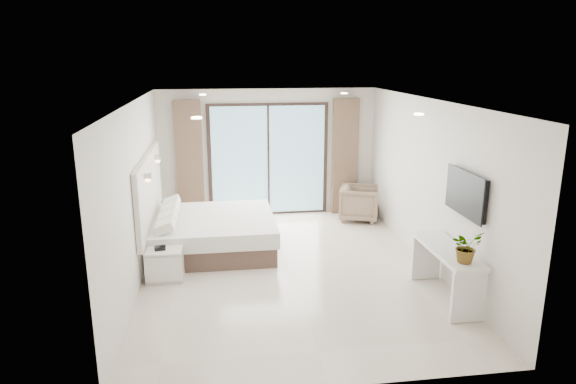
# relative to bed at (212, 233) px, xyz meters

# --- Properties ---
(ground) EXTENTS (6.20, 6.20, 0.00)m
(ground) POSITION_rel_bed_xyz_m (1.23, -1.07, -0.32)
(ground) COLOR beige
(ground) RESTS_ON ground
(room_shell) EXTENTS (4.62, 6.22, 2.72)m
(room_shell) POSITION_rel_bed_xyz_m (1.03, -0.24, 1.27)
(room_shell) COLOR silver
(room_shell) RESTS_ON ground
(bed) EXTENTS (2.16, 2.06, 0.74)m
(bed) POSITION_rel_bed_xyz_m (0.00, 0.00, 0.00)
(bed) COLOR brown
(bed) RESTS_ON ground
(nightstand) EXTENTS (0.56, 0.46, 0.50)m
(nightstand) POSITION_rel_bed_xyz_m (-0.72, -1.18, -0.07)
(nightstand) COLOR white
(nightstand) RESTS_ON ground
(phone) EXTENTS (0.18, 0.15, 0.05)m
(phone) POSITION_rel_bed_xyz_m (-0.77, -1.21, 0.21)
(phone) COLOR black
(phone) RESTS_ON nightstand
(console_desk) EXTENTS (0.47, 1.50, 0.77)m
(console_desk) POSITION_rel_bed_xyz_m (3.27, -2.41, 0.24)
(console_desk) COLOR white
(console_desk) RESTS_ON ground
(plant) EXTENTS (0.49, 0.52, 0.33)m
(plant) POSITION_rel_bed_xyz_m (3.27, -2.91, 0.62)
(plant) COLOR #33662D
(plant) RESTS_ON console_desk
(armchair) EXTENTS (0.94, 0.97, 0.79)m
(armchair) POSITION_rel_bed_xyz_m (3.08, 1.33, 0.08)
(armchair) COLOR #947A61
(armchair) RESTS_ON ground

